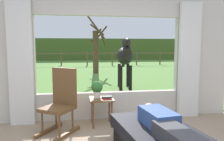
# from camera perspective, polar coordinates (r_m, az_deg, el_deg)

# --- Properties ---
(back_wall_with_window) EXTENTS (5.20, 0.12, 2.55)m
(back_wall_with_window) POSITION_cam_1_polar(r_m,az_deg,el_deg) (4.49, -0.87, 3.16)
(back_wall_with_window) COLOR beige
(back_wall_with_window) RESTS_ON ground_plane
(curtain_panel_left) EXTENTS (0.44, 0.10, 2.40)m
(curtain_panel_left) POSITION_cam_1_polar(r_m,az_deg,el_deg) (4.45, -22.75, 2.02)
(curtain_panel_left) COLOR silver
(curtain_panel_left) RESTS_ON ground_plane
(curtain_panel_right) EXTENTS (0.44, 0.10, 2.40)m
(curtain_panel_right) POSITION_cam_1_polar(r_m,az_deg,el_deg) (4.88, 19.48, 2.47)
(curtain_panel_right) COLOR silver
(curtain_panel_right) RESTS_ON ground_plane
(outdoor_pasture_lawn) EXTENTS (36.00, 21.68, 0.02)m
(outdoor_pasture_lawn) POSITION_cam_1_polar(r_m,az_deg,el_deg) (15.42, -6.22, 0.67)
(outdoor_pasture_lawn) COLOR #568438
(outdoor_pasture_lawn) RESTS_ON ground_plane
(distant_hill_ridge) EXTENTS (36.00, 2.00, 2.40)m
(distant_hill_ridge) POSITION_cam_1_polar(r_m,az_deg,el_deg) (25.19, -7.14, 5.50)
(distant_hill_ridge) COLOR #475E26
(distant_hill_ridge) RESTS_ON ground_plane
(reclining_person) EXTENTS (0.42, 1.44, 0.22)m
(reclining_person) POSITION_cam_1_polar(r_m,az_deg,el_deg) (2.92, 13.27, -13.29)
(reclining_person) COLOR #334C8C
(reclining_person) RESTS_ON recliner_sofa
(rocking_chair) EXTENTS (0.76, 0.82, 1.12)m
(rocking_chair) POSITION_cam_1_polar(r_m,az_deg,el_deg) (3.93, -13.17, -7.82)
(rocking_chair) COLOR brown
(rocking_chair) RESTS_ON ground_plane
(side_table) EXTENTS (0.44, 0.44, 0.52)m
(side_table) POSITION_cam_1_polar(r_m,az_deg,el_deg) (4.18, -2.74, -8.50)
(side_table) COLOR brown
(side_table) RESTS_ON ground_plane
(potted_plant) EXTENTS (0.22, 0.22, 0.32)m
(potted_plant) POSITION_cam_1_polar(r_m,az_deg,el_deg) (4.17, -3.94, -4.65)
(potted_plant) COLOR silver
(potted_plant) RESTS_ON side_table
(book_stack) EXTENTS (0.20, 0.16, 0.05)m
(book_stack) POSITION_cam_1_polar(r_m,az_deg,el_deg) (4.11, -1.40, -7.04)
(book_stack) COLOR #B22D28
(book_stack) RESTS_ON side_table
(horse) EXTENTS (0.70, 1.82, 1.73)m
(horse) POSITION_cam_1_polar(r_m,az_deg,el_deg) (7.55, 3.38, 3.67)
(horse) COLOR black
(horse) RESTS_ON outdoor_pasture_lawn
(pasture_tree) EXTENTS (1.12, 1.28, 3.09)m
(pasture_tree) POSITION_cam_1_polar(r_m,az_deg,el_deg) (12.28, -4.16, 5.63)
(pasture_tree) COLOR #4C3823
(pasture_tree) RESTS_ON outdoor_pasture_lawn
(pasture_fence_line) EXTENTS (16.10, 0.10, 1.10)m
(pasture_fence_line) POSITION_cam_1_polar(r_m,az_deg,el_deg) (17.31, -6.50, 3.71)
(pasture_fence_line) COLOR brown
(pasture_fence_line) RESTS_ON outdoor_pasture_lawn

